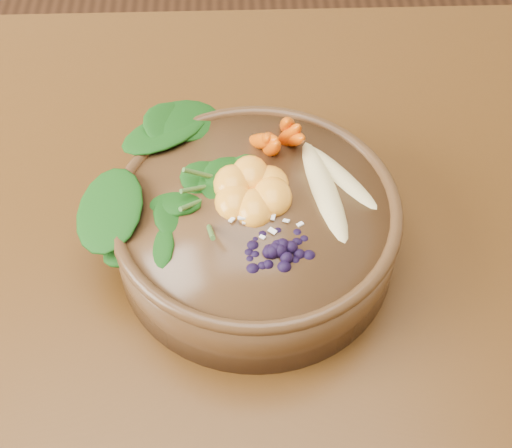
{
  "coord_description": "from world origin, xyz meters",
  "views": [
    {
      "loc": [
        0.21,
        -0.45,
        1.36
      ],
      "look_at": [
        0.22,
        0.01,
        0.8
      ],
      "focal_mm": 50.0,
      "sensor_mm": 36.0,
      "label": 1
    }
  ],
  "objects": [
    {
      "name": "dining_table",
      "position": [
        0.0,
        0.0,
        0.66
      ],
      "size": [
        1.6,
        0.9,
        0.75
      ],
      "color": "#331C0C",
      "rests_on": "ground"
    },
    {
      "name": "mandarin_cluster",
      "position": [
        0.22,
        0.02,
        0.84
      ],
      "size": [
        0.11,
        0.11,
        0.03
      ],
      "primitive_type": null,
      "rotation": [
        0.0,
        0.0,
        0.29
      ],
      "color": "#FF9D26",
      "rests_on": "stoneware_bowl"
    },
    {
      "name": "kale_heap",
      "position": [
        0.16,
        0.05,
        0.85
      ],
      "size": [
        0.23,
        0.22,
        0.04
      ],
      "primitive_type": null,
      "rotation": [
        0.0,
        0.0,
        0.29
      ],
      "color": "#164D11",
      "rests_on": "stoneware_bowl"
    },
    {
      "name": "banana_halves",
      "position": [
        0.3,
        0.03,
        0.84
      ],
      "size": [
        0.11,
        0.16,
        0.03
      ],
      "rotation": [
        0.0,
        0.0,
        0.29
      ],
      "color": "#E0CC84",
      "rests_on": "stoneware_bowl"
    },
    {
      "name": "coconut_flakes",
      "position": [
        0.23,
        -0.01,
        0.83
      ],
      "size": [
        0.11,
        0.09,
        0.01
      ],
      "primitive_type": null,
      "rotation": [
        0.0,
        0.0,
        0.29
      ],
      "color": "white",
      "rests_on": "stoneware_bowl"
    },
    {
      "name": "blueberry_pile",
      "position": [
        0.24,
        -0.05,
        0.85
      ],
      "size": [
        0.16,
        0.13,
        0.04
      ],
      "primitive_type": null,
      "rotation": [
        0.0,
        0.0,
        0.29
      ],
      "color": "black",
      "rests_on": "stoneware_bowl"
    },
    {
      "name": "stoneware_bowl",
      "position": [
        0.22,
        0.01,
        0.79
      ],
      "size": [
        0.36,
        0.36,
        0.08
      ],
      "primitive_type": "cylinder",
      "rotation": [
        0.0,
        0.0,
        0.29
      ],
      "color": "#513319",
      "rests_on": "dining_table"
    },
    {
      "name": "carrot_cluster",
      "position": [
        0.25,
        0.1,
        0.87
      ],
      "size": [
        0.07,
        0.07,
        0.08
      ],
      "primitive_type": null,
      "rotation": [
        0.0,
        0.0,
        0.29
      ],
      "color": "#D85300",
      "rests_on": "stoneware_bowl"
    }
  ]
}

